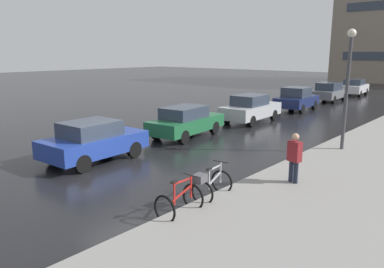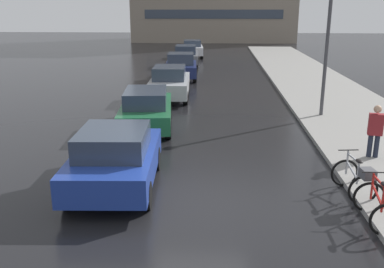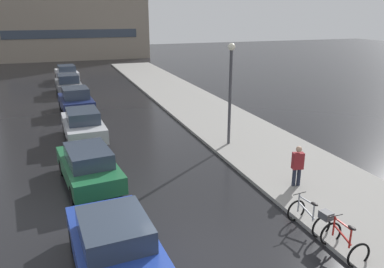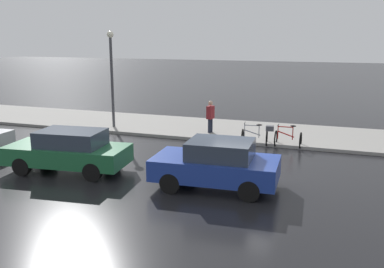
{
  "view_description": "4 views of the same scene",
  "coord_description": "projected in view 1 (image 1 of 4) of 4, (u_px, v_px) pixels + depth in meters",
  "views": [
    {
      "loc": [
        9.76,
        -7.63,
        4.07
      ],
      "look_at": [
        0.06,
        3.52,
        0.83
      ],
      "focal_mm": 35.0,
      "sensor_mm": 36.0,
      "label": 1
    },
    {
      "loc": [
        0.41,
        -9.46,
        4.34
      ],
      "look_at": [
        -0.33,
        2.15,
        0.9
      ],
      "focal_mm": 40.0,
      "sensor_mm": 36.0,
      "label": 2
    },
    {
      "loc": [
        -3.03,
        -7.89,
        6.27
      ],
      "look_at": [
        1.78,
        5.34,
        1.69
      ],
      "focal_mm": 35.0,
      "sensor_mm": 36.0,
      "label": 3
    },
    {
      "loc": [
        -14.52,
        -3.24,
        4.7
      ],
      "look_at": [
        0.18,
        1.95,
        1.13
      ],
      "focal_mm": 40.0,
      "sensor_mm": 36.0,
      "label": 4
    }
  ],
  "objects": [
    {
      "name": "streetlamp",
      "position": [
        348.0,
        78.0,
        14.91
      ],
      "size": [
        0.34,
        0.34,
        4.96
      ],
      "color": "#424247",
      "rests_on": "ground"
    },
    {
      "name": "car_green",
      "position": [
        186.0,
        121.0,
        18.24
      ],
      "size": [
        2.24,
        4.44,
        1.5
      ],
      "color": "#1E6038",
      "rests_on": "ground"
    },
    {
      "name": "car_blue",
      "position": [
        93.0,
        141.0,
        14.17
      ],
      "size": [
        2.16,
        4.02,
        1.55
      ],
      "color": "navy",
      "rests_on": "ground"
    },
    {
      "name": "car_navy",
      "position": [
        297.0,
        99.0,
        26.55
      ],
      "size": [
        2.17,
        4.01,
        1.66
      ],
      "color": "navy",
      "rests_on": "ground"
    },
    {
      "name": "car_white",
      "position": [
        354.0,
        87.0,
        35.77
      ],
      "size": [
        2.13,
        4.06,
        1.55
      ],
      "color": "silver",
      "rests_on": "ground"
    },
    {
      "name": "ground_plane",
      "position": [
        123.0,
        174.0,
        12.76
      ],
      "size": [
        140.0,
        140.0,
        0.0
      ],
      "primitive_type": "plane",
      "color": "black"
    },
    {
      "name": "car_grey",
      "position": [
        329.0,
        92.0,
        31.45
      ],
      "size": [
        2.02,
        4.26,
        1.59
      ],
      "color": "slate",
      "rests_on": "ground"
    },
    {
      "name": "bicycle_second",
      "position": [
        210.0,
        184.0,
        10.36
      ],
      "size": [
        0.84,
        1.43,
        1.0
      ],
      "color": "black",
      "rests_on": "ground"
    },
    {
      "name": "pedestrian",
      "position": [
        294.0,
        157.0,
        11.37
      ],
      "size": [
        0.44,
        0.32,
        1.69
      ],
      "color": "#1E2333",
      "rests_on": "ground"
    },
    {
      "name": "bicycle_nearest",
      "position": [
        179.0,
        201.0,
        9.39
      ],
      "size": [
        0.72,
        1.11,
        1.0
      ],
      "color": "black",
      "rests_on": "ground"
    },
    {
      "name": "car_silver",
      "position": [
        251.0,
        108.0,
        22.13
      ],
      "size": [
        2.01,
        4.39,
        1.63
      ],
      "color": "#B2B5BA",
      "rests_on": "ground"
    }
  ]
}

